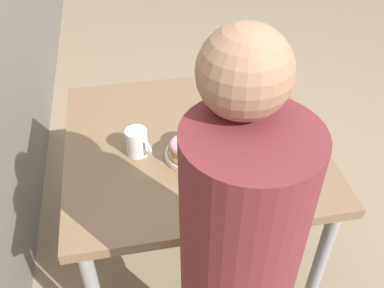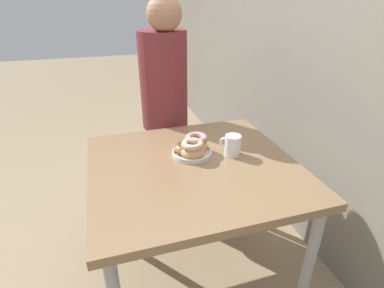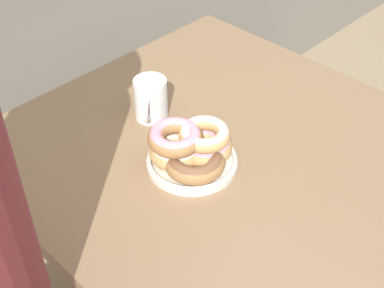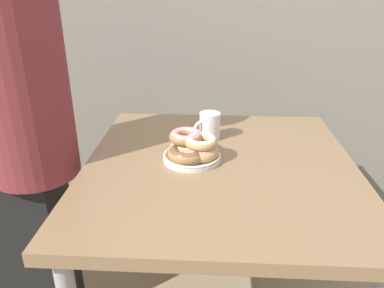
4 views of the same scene
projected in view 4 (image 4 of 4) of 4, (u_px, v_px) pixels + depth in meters
The scene contains 4 objects.
dining_table at pixel (219, 183), 1.31m from camera, with size 0.92×0.97×0.72m.
donut_plate at pixel (192, 148), 1.28m from camera, with size 0.22×0.21×0.09m.
coffee_mug at pixel (209, 126), 1.45m from camera, with size 0.10×0.09×0.10m.
person_figure at pixel (27, 149), 1.30m from camera, with size 0.39×0.30×1.45m.
Camera 4 is at (-0.03, -0.81, 1.29)m, focal length 35.00 mm.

